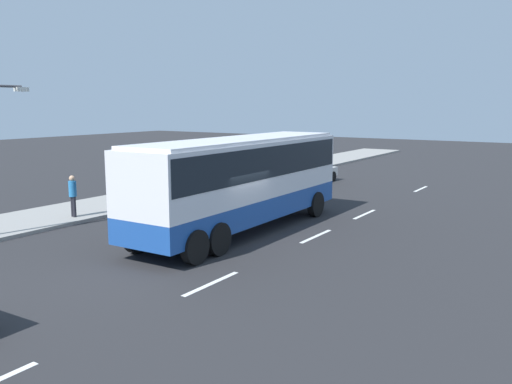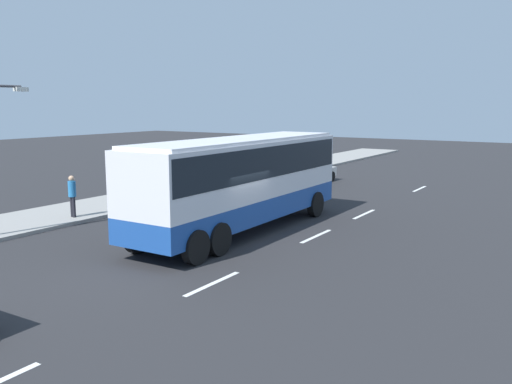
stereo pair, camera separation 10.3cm
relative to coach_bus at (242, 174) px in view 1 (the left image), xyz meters
name	(u,v)px [view 1 (the left image)]	position (x,y,z in m)	size (l,w,h in m)	color
ground_plane	(231,240)	(-1.34, -0.45, -2.24)	(120.00, 120.00, 0.00)	#28282B
sidewalk_curb	(74,212)	(-1.34, 8.35, -2.17)	(80.00, 4.00, 0.15)	gray
lane_centreline	(271,256)	(-2.39, -2.81, -2.24)	(34.26, 0.16, 0.01)	white
coach_bus	(242,174)	(0.00, 0.00, 0.00)	(11.31, 2.88, 3.63)	#1E4C9E
car_red_compact	(261,183)	(6.82, 3.46, -1.46)	(4.21, 1.92, 1.46)	#B21919
car_white_minivan	(309,171)	(12.92, 3.79, -1.49)	(4.46, 2.04, 1.40)	white
pedestrian_near_curb	(73,193)	(-2.27, 7.16, -1.06)	(0.32, 0.32, 1.78)	black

